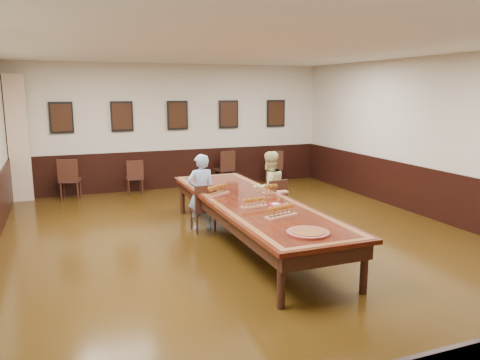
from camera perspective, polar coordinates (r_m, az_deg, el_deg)
name	(u,v)px	position (r m, az deg, el deg)	size (l,w,h in m)	color
floor	(251,244)	(7.93, 1.32, -7.82)	(8.00, 10.00, 0.02)	black
ceiling	(252,46)	(7.54, 1.43, 16.02)	(8.00, 10.00, 0.02)	white
wall_back	(177,127)	(12.32, -7.67, 6.45)	(8.00, 0.02, 3.20)	beige
wall_right	(444,140)	(9.83, 23.58, 4.53)	(0.02, 10.00, 3.20)	beige
chair_man	(203,207)	(8.53, -4.54, -3.34)	(0.41, 0.45, 0.88)	black
chair_woman	(272,202)	(8.90, 3.92, -2.68)	(0.42, 0.46, 0.90)	black
spare_chair_a	(70,179)	(11.70, -20.01, 0.15)	(0.46, 0.50, 0.97)	black
spare_chair_b	(134,177)	(11.86, -12.75, 0.40)	(0.40, 0.44, 0.86)	black
spare_chair_c	(224,168)	(12.58, -1.98, 1.47)	(0.45, 0.49, 0.95)	black
spare_chair_d	(274,167)	(12.90, 4.13, 1.60)	(0.43, 0.47, 0.92)	black
person_man	(201,192)	(8.56, -4.78, -1.49)	(0.51, 0.34, 1.41)	#4772B3
person_woman	(269,188)	(8.92, 3.58, -0.98)	(0.70, 0.54, 1.41)	#D8D287
pink_phone	(276,194)	(8.21, 4.46, -1.65)	(0.07, 0.15, 0.01)	#EC4E84
curtain	(18,139)	(11.84, -25.40, 4.59)	(0.45, 0.18, 2.90)	tan
wainscoting	(251,215)	(7.78, 1.34, -4.27)	(8.00, 10.00, 1.00)	black
conference_table	(251,208)	(7.76, 1.34, -3.47)	(1.40, 5.00, 0.76)	black
posters	(178,115)	(12.24, -7.63, 7.83)	(6.14, 0.04, 0.74)	black
flight_a	(218,190)	(8.08, -2.74, -1.23)	(0.52, 0.41, 0.19)	#93563D
flight_b	(273,189)	(8.22, 4.09, -1.10)	(0.46, 0.15, 0.17)	#93563D
flight_c	(254,203)	(7.24, 1.73, -2.77)	(0.44, 0.18, 0.16)	#93563D
flight_d	(281,211)	(6.70, 5.04, -3.82)	(0.54, 0.30, 0.19)	#93563D
red_plate_grp	(276,205)	(7.40, 4.35, -3.00)	(0.21, 0.21, 0.03)	red
carved_platter	(308,233)	(5.98, 8.29, -6.38)	(0.62, 0.62, 0.04)	#551511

